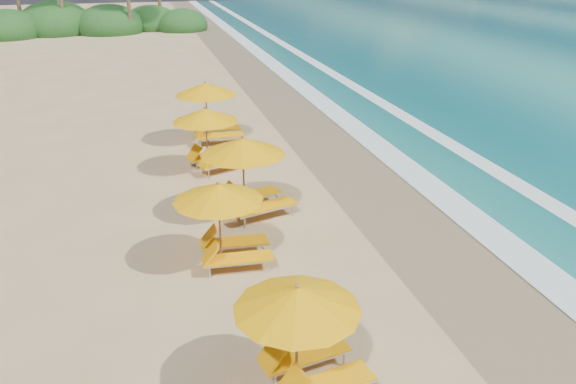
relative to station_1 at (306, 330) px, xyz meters
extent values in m
plane|color=tan|center=(1.31, 6.16, -1.27)|extent=(160.00, 160.00, 0.00)
cube|color=olive|center=(5.31, 6.16, -1.27)|extent=(4.00, 160.00, 0.01)
cube|color=white|center=(6.81, 6.16, -1.24)|extent=(1.20, 160.00, 0.01)
cube|color=white|center=(9.81, 6.16, -1.25)|extent=(0.80, 160.00, 0.01)
cylinder|color=olive|center=(-0.17, -0.03, -0.19)|extent=(0.05, 0.05, 2.17)
cone|color=#EE9E05|center=(-0.17, -0.03, 0.72)|extent=(2.59, 2.59, 0.44)
sphere|color=olive|center=(-0.17, -0.03, 0.96)|extent=(0.08, 0.08, 0.08)
cylinder|color=olive|center=(-0.81, 4.81, -0.19)|extent=(0.05, 0.05, 2.17)
cone|color=#EE9E05|center=(-0.81, 4.81, 0.72)|extent=(2.38, 2.38, 0.44)
sphere|color=olive|center=(-0.81, 4.81, 0.96)|extent=(0.08, 0.08, 0.08)
cylinder|color=olive|center=(0.29, 7.43, -0.06)|extent=(0.06, 0.06, 2.43)
cone|color=#EE9E05|center=(0.29, 7.43, 0.95)|extent=(3.09, 3.09, 0.49)
sphere|color=olive|center=(0.29, 7.43, 1.22)|extent=(0.09, 0.09, 0.09)
cylinder|color=olive|center=(-0.28, 11.53, -0.13)|extent=(0.06, 0.06, 2.28)
cone|color=#EE9E05|center=(-0.28, 11.53, 0.82)|extent=(3.02, 3.02, 0.46)
sphere|color=olive|center=(-0.28, 11.53, 1.07)|extent=(0.08, 0.08, 0.08)
cylinder|color=olive|center=(0.15, 14.86, -0.04)|extent=(0.06, 0.06, 2.46)
cone|color=#EE9E05|center=(0.15, 14.86, 0.98)|extent=(2.61, 2.61, 0.49)
sphere|color=olive|center=(0.15, 14.86, 1.25)|extent=(0.09, 0.09, 0.09)
ellipsoid|color=#163D14|center=(-4.69, 51.16, -0.65)|extent=(6.40, 6.40, 4.16)
ellipsoid|color=#163D14|center=(-9.69, 52.16, -0.57)|extent=(7.20, 7.20, 4.68)
ellipsoid|color=#163D14|center=(-13.69, 50.16, -0.69)|extent=(6.00, 6.00, 3.90)
ellipsoid|color=#163D14|center=(-0.69, 53.16, -0.73)|extent=(5.60, 5.60, 3.64)
ellipsoid|color=#163D14|center=(2.31, 51.16, -0.78)|extent=(5.00, 5.00, 3.25)
cylinder|color=brown|center=(-2.69, 49.16, 1.23)|extent=(0.36, 0.36, 5.00)
cylinder|color=brown|center=(-8.69, 50.16, 1.53)|extent=(0.36, 0.36, 5.60)
cylinder|color=brown|center=(-12.69, 52.16, 1.83)|extent=(0.36, 0.36, 6.20)
camera|label=1|loc=(-2.36, -7.71, 6.13)|focal=34.98mm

